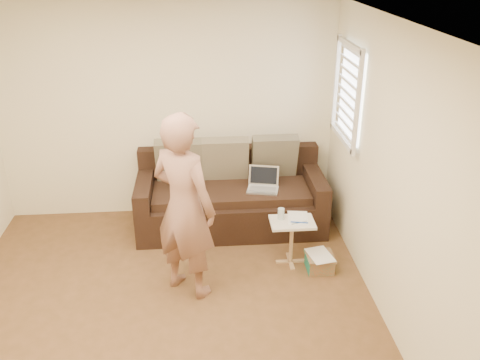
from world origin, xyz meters
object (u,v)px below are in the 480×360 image
(sofa, at_px, (231,194))
(drinking_glass, at_px, (281,214))
(laptop_silver, at_px, (263,191))
(laptop_white, at_px, (188,191))
(striped_box, at_px, (320,262))
(person, at_px, (184,207))
(side_table, at_px, (291,242))

(sofa, distance_m, drinking_glass, 0.93)
(laptop_silver, distance_m, laptop_white, 0.86)
(drinking_glass, bearing_deg, sofa, 121.08)
(striped_box, bearing_deg, person, -171.35)
(sofa, bearing_deg, side_table, -55.31)
(laptop_white, distance_m, drinking_glass, 1.21)
(laptop_silver, distance_m, person, 1.45)
(laptop_silver, height_order, person, person)
(drinking_glass, height_order, striped_box, drinking_glass)
(sofa, relative_size, laptop_silver, 6.20)
(laptop_white, relative_size, striped_box, 1.10)
(laptop_silver, distance_m, drinking_glass, 0.67)
(sofa, bearing_deg, laptop_white, -172.02)
(person, distance_m, drinking_glass, 1.13)
(laptop_silver, xyz_separation_m, striped_box, (0.50, -0.88, -0.43))
(laptop_white, bearing_deg, sofa, -24.77)
(drinking_glass, bearing_deg, striped_box, -29.65)
(laptop_white, relative_size, side_table, 0.62)
(person, distance_m, striped_box, 1.62)
(laptop_silver, bearing_deg, striped_box, -46.93)
(sofa, relative_size, person, 1.20)
(sofa, height_order, laptop_silver, sofa)
(laptop_silver, relative_size, laptop_white, 1.12)
(laptop_white, bearing_deg, laptop_silver, -36.65)
(sofa, distance_m, side_table, 1.04)
(sofa, xyz_separation_m, striped_box, (0.87, -1.01, -0.33))
(laptop_white, relative_size, drinking_glass, 2.63)
(side_table, bearing_deg, striped_box, -30.26)
(laptop_white, height_order, side_table, laptop_white)
(drinking_glass, relative_size, striped_box, 0.42)
(striped_box, bearing_deg, laptop_white, 145.43)
(sofa, distance_m, laptop_silver, 0.40)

